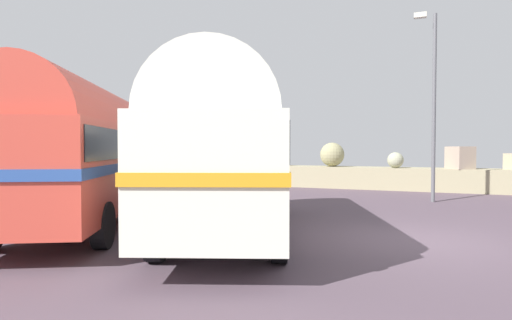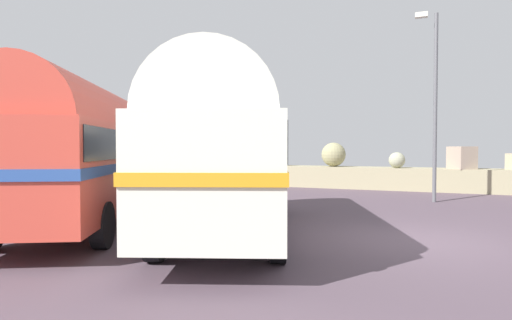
# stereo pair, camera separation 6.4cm
# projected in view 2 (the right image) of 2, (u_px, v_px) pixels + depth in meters

# --- Properties ---
(ground) EXTENTS (32.00, 26.00, 0.02)m
(ground) POSITION_uv_depth(u_px,v_px,m) (415.00, 242.00, 8.96)
(ground) COLOR #53434E
(breakwater) EXTENTS (31.36, 2.07, 2.36)m
(breakwater) POSITION_uv_depth(u_px,v_px,m) (418.00, 176.00, 19.86)
(breakwater) COLOR tan
(breakwater) RESTS_ON ground
(vintage_coach) EXTENTS (5.23, 8.88, 3.70)m
(vintage_coach) POSITION_uv_depth(u_px,v_px,m) (230.00, 149.00, 9.86)
(vintage_coach) COLOR black
(vintage_coach) RESTS_ON ground
(second_coach) EXTENTS (6.05, 8.72, 3.70)m
(second_coach) POSITION_uv_depth(u_px,v_px,m) (87.00, 149.00, 10.74)
(second_coach) COLOR black
(second_coach) RESTS_ON ground
(lamp_post) EXTENTS (0.81, 0.49, 7.13)m
(lamp_post) POSITION_uv_depth(u_px,v_px,m) (434.00, 97.00, 15.32)
(lamp_post) COLOR #5B5B60
(lamp_post) RESTS_ON ground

